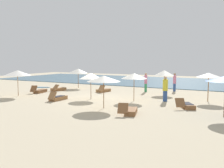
% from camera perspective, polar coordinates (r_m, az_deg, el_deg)
% --- Properties ---
extents(ground_plane, '(60.00, 60.00, 0.00)m').
position_cam_1_polar(ground_plane, '(19.82, -4.36, -3.32)').
color(ground_plane, '#BCAD8E').
extents(ocean_water, '(48.00, 16.00, 0.06)m').
position_cam_1_polar(ocean_water, '(35.28, 10.46, 0.64)').
color(ocean_water, '#3D6075').
rests_on(ocean_water, ground_plane).
extents(umbrella_0, '(1.80, 1.80, 2.05)m').
position_cam_1_polar(umbrella_0, '(19.27, -4.96, 1.87)').
color(umbrella_0, brown).
rests_on(umbrella_0, ground_plane).
extents(umbrella_3, '(2.08, 2.08, 2.10)m').
position_cam_1_polar(umbrella_3, '(26.96, -7.88, 3.03)').
color(umbrella_3, brown).
rests_on(umbrella_3, ground_plane).
extents(umbrella_4, '(2.25, 2.25, 2.21)m').
position_cam_1_polar(umbrella_4, '(22.19, -21.13, 2.43)').
color(umbrella_4, olive).
rests_on(umbrella_4, ground_plane).
extents(umbrella_5, '(2.13, 2.13, 2.08)m').
position_cam_1_polar(umbrella_5, '(15.54, -1.96, 1.25)').
color(umbrella_5, brown).
rests_on(umbrella_5, ground_plane).
extents(umbrella_6, '(1.78, 1.78, 2.13)m').
position_cam_1_polar(umbrella_6, '(19.38, 21.58, 1.94)').
color(umbrella_6, olive).
rests_on(umbrella_6, ground_plane).
extents(umbrella_7, '(1.93, 1.93, 2.08)m').
position_cam_1_polar(umbrella_7, '(18.45, 5.16, 1.88)').
color(umbrella_7, olive).
rests_on(umbrella_7, ground_plane).
extents(umbrella_8, '(1.76, 1.76, 2.15)m').
position_cam_1_polar(umbrella_8, '(22.41, 12.07, 2.53)').
color(umbrella_8, olive).
rests_on(umbrella_8, ground_plane).
extents(lounger_0, '(0.64, 1.68, 0.72)m').
position_cam_1_polar(lounger_0, '(19.23, -12.50, -3.18)').
color(lounger_0, olive).
rests_on(lounger_0, ground_plane).
extents(lounger_1, '(1.05, 1.78, 0.70)m').
position_cam_1_polar(lounger_1, '(14.15, 4.27, -6.30)').
color(lounger_1, brown).
rests_on(lounger_1, ground_plane).
extents(lounger_2, '(1.06, 1.80, 0.68)m').
position_cam_1_polar(lounger_2, '(25.00, -12.40, -1.16)').
color(lounger_2, olive).
rests_on(lounger_2, ground_plane).
extents(lounger_3, '(0.97, 1.77, 0.71)m').
position_cam_1_polar(lounger_3, '(23.52, -2.05, -1.45)').
color(lounger_3, olive).
rests_on(lounger_3, ground_plane).
extents(lounger_4, '(1.33, 1.77, 0.68)m').
position_cam_1_polar(lounger_4, '(16.51, 16.98, -4.78)').
color(lounger_4, brown).
rests_on(lounger_4, ground_plane).
extents(lounger_5, '(0.94, 1.74, 0.73)m').
position_cam_1_polar(lounger_5, '(23.93, -16.46, -1.56)').
color(lounger_5, brown).
rests_on(lounger_5, ground_plane).
extents(person_0, '(0.35, 0.35, 1.79)m').
position_cam_1_polar(person_0, '(24.66, 14.34, 0.45)').
color(person_0, '#2D4C8C').
rests_on(person_0, ground_plane).
extents(person_1, '(0.33, 0.33, 1.84)m').
position_cam_1_polar(person_1, '(23.66, 7.86, 0.45)').
color(person_1, '#338C59').
rests_on(person_1, ground_plane).
extents(person_2, '(0.42, 0.42, 1.86)m').
position_cam_1_polar(person_2, '(18.61, 12.28, -1.11)').
color(person_2, '#2D4C8C').
rests_on(person_2, ground_plane).
extents(surfboard, '(2.02, 1.28, 0.07)m').
position_cam_1_polar(surfboard, '(28.36, -16.13, -0.71)').
color(surfboard, '#338CCC').
rests_on(surfboard, ground_plane).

